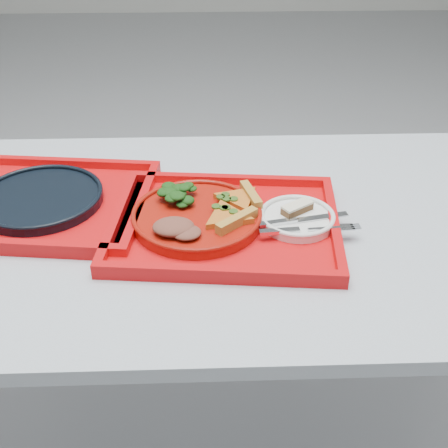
{
  "coord_description": "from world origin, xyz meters",
  "views": [
    {
      "loc": [
        0.03,
        -0.97,
        1.39
      ],
      "look_at": [
        0.06,
        -0.06,
        0.78
      ],
      "focal_mm": 45.0,
      "sensor_mm": 36.0,
      "label": 1
    }
  ],
  "objects_px": {
    "navy_plate": "(41,199)",
    "dessert_bar": "(297,208)",
    "tray_main": "(225,226)",
    "dinner_plate": "(197,218)",
    "tray_far": "(42,205)"
  },
  "relations": [
    {
      "from": "navy_plate",
      "to": "dessert_bar",
      "type": "height_order",
      "value": "dessert_bar"
    },
    {
      "from": "navy_plate",
      "to": "dinner_plate",
      "type": "bearing_deg",
      "value": -14.39
    },
    {
      "from": "navy_plate",
      "to": "dessert_bar",
      "type": "bearing_deg",
      "value": -8.23
    },
    {
      "from": "tray_far",
      "to": "dessert_bar",
      "type": "height_order",
      "value": "dessert_bar"
    },
    {
      "from": "tray_main",
      "to": "dinner_plate",
      "type": "distance_m",
      "value": 0.06
    },
    {
      "from": "navy_plate",
      "to": "tray_main",
      "type": "bearing_deg",
      "value": -13.81
    },
    {
      "from": "dinner_plate",
      "to": "tray_main",
      "type": "bearing_deg",
      "value": -10.3
    },
    {
      "from": "tray_far",
      "to": "dinner_plate",
      "type": "xyz_separation_m",
      "value": [
        0.33,
        -0.08,
        0.02
      ]
    },
    {
      "from": "tray_main",
      "to": "tray_far",
      "type": "relative_size",
      "value": 1.0
    },
    {
      "from": "tray_main",
      "to": "dessert_bar",
      "type": "distance_m",
      "value": 0.15
    },
    {
      "from": "tray_far",
      "to": "dinner_plate",
      "type": "distance_m",
      "value": 0.34
    },
    {
      "from": "dinner_plate",
      "to": "navy_plate",
      "type": "xyz_separation_m",
      "value": [
        -0.33,
        0.08,
        -0.0
      ]
    },
    {
      "from": "navy_plate",
      "to": "dessert_bar",
      "type": "xyz_separation_m",
      "value": [
        0.53,
        -0.08,
        0.02
      ]
    },
    {
      "from": "tray_far",
      "to": "dessert_bar",
      "type": "distance_m",
      "value": 0.54
    },
    {
      "from": "tray_far",
      "to": "navy_plate",
      "type": "bearing_deg",
      "value": 0.0
    }
  ]
}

